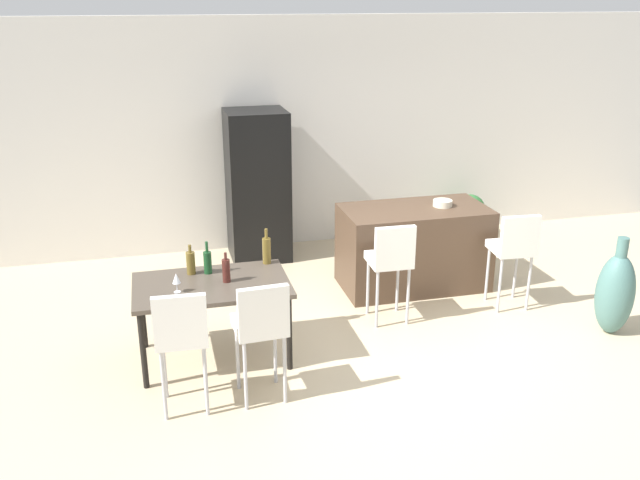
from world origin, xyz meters
name	(u,v)px	position (x,y,z in m)	size (l,w,h in m)	color
ground_plane	(399,339)	(0.00, 0.00, 0.00)	(10.00, 10.00, 0.00)	#C6B28E
back_wall	(323,132)	(0.00, 2.96, 1.45)	(10.00, 0.12, 2.90)	silver
kitchen_island	(413,247)	(0.59, 1.18, 0.46)	(1.60, 0.83, 0.92)	#4C3828
bar_chair_left	(391,257)	(0.03, 0.39, 0.70)	(0.41, 0.41, 1.05)	white
bar_chair_middle	(514,246)	(1.37, 0.39, 0.70)	(0.43, 0.43, 1.05)	white
dining_table	(212,290)	(-1.75, 0.09, 0.67)	(1.36, 0.84, 0.74)	#4C4238
dining_chair_near	(181,332)	(-2.06, -0.69, 0.70)	(0.42, 0.42, 1.05)	white
dining_chair_far	(261,323)	(-1.44, -0.69, 0.70)	(0.42, 0.42, 1.05)	white
wine_bottle_middle	(191,262)	(-1.90, 0.35, 0.85)	(0.08, 0.08, 0.28)	brown
wine_bottle_inner	(226,270)	(-1.61, 0.09, 0.85)	(0.07, 0.07, 0.27)	#471E19
wine_bottle_far	(267,250)	(-1.19, 0.43, 0.87)	(0.08, 0.08, 0.34)	brown
wine_bottle_near	(208,262)	(-1.75, 0.33, 0.85)	(0.07, 0.07, 0.30)	#194723
wine_glass_left	(176,279)	(-2.05, -0.03, 0.86)	(0.07, 0.07, 0.17)	silver
refrigerator	(258,186)	(-0.93, 2.52, 0.92)	(0.72, 0.68, 1.84)	black
fruit_bowl	(443,203)	(0.91, 1.18, 0.96)	(0.21, 0.21, 0.07)	beige
floor_vase	(615,293)	(2.06, -0.37, 0.42)	(0.36, 0.36, 0.99)	#47706B
potted_plant	(470,213)	(1.94, 2.51, 0.35)	(0.40, 0.40, 0.60)	#38383D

